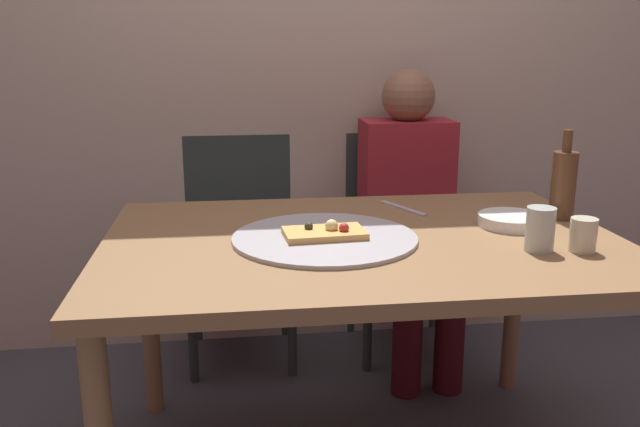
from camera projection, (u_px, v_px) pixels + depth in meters
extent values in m
cube|color=#BCA893|center=(317.00, 35.00, 2.72)|extent=(6.00, 0.10, 2.60)
cube|color=olive|center=(363.00, 244.00, 1.86)|extent=(1.43, 0.98, 0.04)
cylinder|color=olive|center=(150.00, 318.00, 2.29)|extent=(0.06, 0.06, 0.70)
cylinder|color=olive|center=(514.00, 299.00, 2.45)|extent=(0.06, 0.06, 0.70)
cylinder|color=#ADADB2|center=(325.00, 238.00, 1.83)|extent=(0.51, 0.51, 0.01)
cube|color=tan|center=(324.00, 233.00, 1.82)|extent=(0.23, 0.15, 0.02)
sphere|color=#EAD184|center=(332.00, 226.00, 1.82)|extent=(0.04, 0.04, 0.04)
sphere|color=#2D381E|center=(309.00, 226.00, 1.83)|extent=(0.02, 0.02, 0.02)
sphere|color=#B22D23|center=(344.00, 228.00, 1.81)|extent=(0.03, 0.03, 0.03)
cylinder|color=brown|center=(563.00, 186.00, 2.03)|extent=(0.07, 0.07, 0.21)
cylinder|color=brown|center=(568.00, 141.00, 1.99)|extent=(0.03, 0.03, 0.07)
cylinder|color=beige|center=(583.00, 235.00, 1.72)|extent=(0.07, 0.07, 0.09)
cylinder|color=#B7C6BC|center=(540.00, 229.00, 1.72)|extent=(0.07, 0.07, 0.12)
cylinder|color=white|center=(511.00, 220.00, 1.97)|extent=(0.19, 0.19, 0.03)
cube|color=#B7B7BC|center=(403.00, 208.00, 2.17)|extent=(0.11, 0.21, 0.01)
cube|color=#2D3833|center=(240.00, 253.00, 2.67)|extent=(0.44, 0.44, 0.05)
cube|color=#2D3833|center=(238.00, 188.00, 2.81)|extent=(0.44, 0.04, 0.45)
cylinder|color=#2D3833|center=(292.00, 325.00, 2.57)|extent=(0.04, 0.04, 0.42)
cylinder|color=#2D3833|center=(192.00, 330.00, 2.52)|extent=(0.04, 0.04, 0.42)
cylinder|color=#2D3833|center=(284.00, 289.00, 2.94)|extent=(0.04, 0.04, 0.42)
cylinder|color=#2D3833|center=(197.00, 294.00, 2.89)|extent=(0.04, 0.04, 0.42)
cube|color=#2D3833|center=(405.00, 247.00, 2.75)|extent=(0.44, 0.44, 0.05)
cube|color=#2D3833|center=(395.00, 183.00, 2.89)|extent=(0.44, 0.04, 0.45)
cylinder|color=#2D3833|center=(461.00, 316.00, 2.66)|extent=(0.04, 0.04, 0.42)
cylinder|color=#2D3833|center=(368.00, 321.00, 2.61)|extent=(0.04, 0.04, 0.42)
cylinder|color=#2D3833|center=(433.00, 283.00, 3.02)|extent=(0.04, 0.04, 0.42)
cylinder|color=#2D3833|center=(351.00, 286.00, 2.97)|extent=(0.04, 0.04, 0.42)
cube|color=maroon|center=(406.00, 184.00, 2.71)|extent=(0.36, 0.22, 0.52)
sphere|color=brown|center=(408.00, 96.00, 2.62)|extent=(0.21, 0.21, 0.21)
cylinder|color=#3F0E12|center=(436.00, 259.00, 2.59)|extent=(0.12, 0.40, 0.12)
cylinder|color=#3F0E12|center=(396.00, 261.00, 2.57)|extent=(0.12, 0.40, 0.12)
cylinder|color=#3F0E12|center=(450.00, 334.00, 2.46)|extent=(0.11, 0.11, 0.45)
cylinder|color=#3F0E12|center=(407.00, 337.00, 2.44)|extent=(0.11, 0.11, 0.45)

